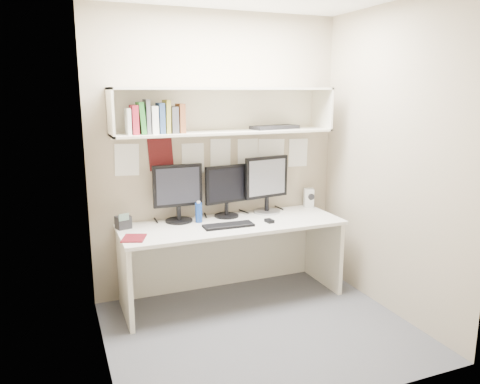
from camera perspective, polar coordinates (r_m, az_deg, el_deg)
name	(u,v)px	position (r m, az deg, el deg)	size (l,w,h in m)	color
floor	(261,330)	(3.94, 2.56, -16.47)	(2.40, 2.00, 0.01)	#46464B
wall_back	(218,155)	(4.42, -2.66, 4.55)	(2.40, 0.02, 2.60)	tan
wall_front	(338,200)	(2.65, 11.83, -0.94)	(2.40, 0.02, 2.60)	tan
wall_left	(96,183)	(3.20, -17.15, 1.04)	(0.02, 2.00, 2.60)	tan
wall_right	(392,162)	(4.15, 18.04, 3.44)	(0.02, 2.00, 2.60)	tan
desk	(232,261)	(4.33, -0.99, -8.37)	(2.00, 0.70, 0.73)	silver
overhead_hutch	(223,110)	(4.25, -2.08, 9.93)	(2.00, 0.38, 0.40)	silver
pinned_papers	(219,160)	(4.42, -2.63, 3.89)	(1.92, 0.01, 0.48)	white
monitor_left	(178,191)	(4.23, -7.58, 0.09)	(0.45, 0.25, 0.52)	black
monitor_center	(226,189)	(4.36, -1.71, 0.36)	(0.42, 0.23, 0.49)	black
monitor_right	(267,183)	(4.52, 3.27, 1.11)	(0.47, 0.26, 0.55)	#A5A5AA
keyboard	(228,225)	(4.09, -1.42, -4.10)	(0.44, 0.16, 0.02)	black
mouse	(269,221)	(4.23, 3.59, -3.53)	(0.06, 0.09, 0.03)	black
speaker	(309,198)	(4.82, 8.38, -0.69)	(0.12, 0.12, 0.19)	beige
blue_bottle	(199,212)	(4.22, -5.05, -2.48)	(0.06, 0.06, 0.19)	navy
maroon_notebook	(134,238)	(3.86, -12.80, -5.51)	(0.17, 0.21, 0.01)	#580F16
desk_phone	(123,222)	(4.15, -14.04, -3.59)	(0.14, 0.13, 0.14)	black
book_stack	(156,119)	(4.00, -10.25, 8.78)	(0.48, 0.17, 0.28)	silver
hutch_tray	(275,127)	(4.44, 4.26, 7.89)	(0.47, 0.18, 0.03)	black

